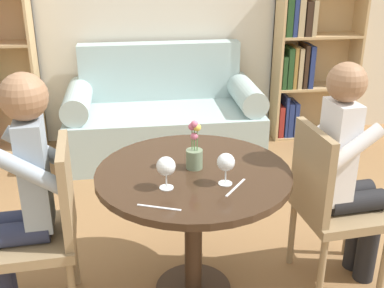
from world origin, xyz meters
TOP-DOWN VIEW (x-y plane):
  - round_table at (0.00, 0.00)m, footprint 0.94×0.94m
  - couch at (0.00, 1.86)m, footprint 1.63×0.80m
  - bookshelf_right at (1.33, 2.13)m, footprint 0.76×0.28m
  - chair_left at (-0.71, -0.03)m, footprint 0.45×0.45m
  - chair_right at (0.71, 0.01)m, footprint 0.46×0.46m
  - person_left at (-0.80, -0.04)m, footprint 0.43×0.36m
  - person_right at (0.81, 0.02)m, footprint 0.44×0.37m
  - wine_glass_left at (-0.14, -0.15)m, footprint 0.09×0.09m
  - wine_glass_right at (0.13, -0.15)m, footprint 0.08×0.08m
  - flower_vase at (0.01, 0.04)m, footprint 0.08×0.08m
  - knife_left_setting at (-0.19, -0.32)m, footprint 0.18×0.08m
  - fork_left_setting at (0.16, -0.19)m, footprint 0.13×0.16m

SIDE VIEW (x-z plane):
  - couch at x=0.00m, z-range -0.15..0.77m
  - chair_left at x=-0.71m, z-range 0.04..0.94m
  - chair_right at x=0.71m, z-range 0.04..0.94m
  - round_table at x=0.00m, z-range 0.22..0.94m
  - person_right at x=0.81m, z-range 0.03..1.25m
  - person_left at x=-0.80m, z-range 0.05..1.28m
  - knife_left_setting at x=-0.19m, z-range 0.72..0.72m
  - fork_left_setting at x=0.16m, z-range 0.72..0.72m
  - bookshelf_right at x=1.33m, z-range 0.01..1.44m
  - flower_vase at x=0.01m, z-range 0.68..0.93m
  - wine_glass_left at x=-0.14m, z-range 0.75..0.90m
  - wine_glass_right at x=0.13m, z-range 0.75..0.90m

